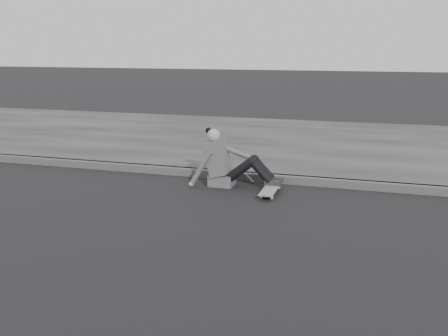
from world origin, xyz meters
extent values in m
plane|color=black|center=(0.00, 0.00, 0.00)|extent=(80.00, 80.00, 0.00)
cube|color=#444444|center=(0.00, 2.58, 0.06)|extent=(24.00, 0.16, 0.12)
cube|color=#333333|center=(0.00, 5.60, 0.06)|extent=(24.00, 6.00, 0.12)
cylinder|color=#A2A29C|center=(-0.82, 1.67, 0.03)|extent=(0.03, 0.05, 0.05)
cylinder|color=#A2A29C|center=(-0.67, 1.67, 0.03)|extent=(0.03, 0.05, 0.05)
cylinder|color=#A2A29C|center=(-0.82, 2.19, 0.03)|extent=(0.03, 0.05, 0.05)
cylinder|color=#A2A29C|center=(-0.67, 2.19, 0.03)|extent=(0.03, 0.05, 0.05)
cube|color=#2E2E30|center=(-0.75, 1.67, 0.06)|extent=(0.16, 0.04, 0.03)
cube|color=#2E2E30|center=(-0.75, 2.19, 0.06)|extent=(0.16, 0.04, 0.03)
cube|color=slate|center=(-0.75, 1.93, 0.08)|extent=(0.20, 0.78, 0.02)
cube|color=#4F4F51|center=(-1.55, 2.18, 0.09)|extent=(0.36, 0.34, 0.18)
cube|color=#4F4F51|center=(-1.62, 2.18, 0.43)|extent=(0.37, 0.40, 0.57)
cube|color=#4F4F51|center=(-1.75, 2.18, 0.55)|extent=(0.14, 0.30, 0.20)
cylinder|color=gray|center=(-1.67, 2.18, 0.67)|extent=(0.09, 0.09, 0.08)
sphere|color=gray|center=(-1.68, 2.18, 0.76)|extent=(0.20, 0.20, 0.20)
sphere|color=black|center=(-1.77, 2.20, 0.83)|extent=(0.09, 0.09, 0.09)
cylinder|color=black|center=(-1.23, 2.09, 0.28)|extent=(0.43, 0.13, 0.39)
cylinder|color=black|center=(-1.23, 2.27, 0.28)|extent=(0.43, 0.13, 0.39)
cylinder|color=black|center=(-0.93, 2.09, 0.28)|extent=(0.35, 0.11, 0.36)
cylinder|color=black|center=(-0.93, 2.27, 0.28)|extent=(0.35, 0.11, 0.36)
sphere|color=black|center=(-1.07, 2.09, 0.42)|extent=(0.13, 0.13, 0.13)
sphere|color=black|center=(-1.07, 2.27, 0.42)|extent=(0.13, 0.13, 0.13)
cube|color=#282828|center=(-0.75, 2.09, 0.12)|extent=(0.24, 0.08, 0.07)
cube|color=#282828|center=(-0.75, 2.27, 0.12)|extent=(0.24, 0.08, 0.07)
cylinder|color=#4F4F51|center=(-1.82, 1.97, 0.29)|extent=(0.38, 0.08, 0.58)
sphere|color=gray|center=(-1.97, 1.96, 0.04)|extent=(0.08, 0.08, 0.08)
cylinder|color=#4F4F51|center=(-1.38, 2.34, 0.49)|extent=(0.48, 0.08, 0.21)
camera|label=1|loc=(0.58, -4.82, 2.06)|focal=40.00mm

